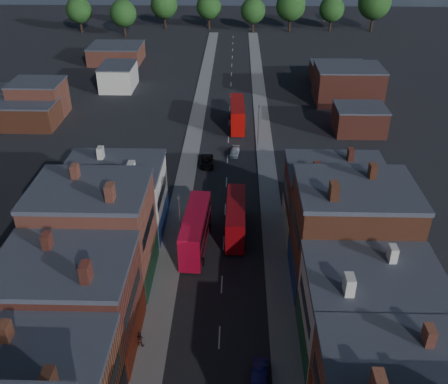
# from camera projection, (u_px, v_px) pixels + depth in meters

# --- Properties ---
(pavement_west) EXTENTS (3.00, 200.00, 0.12)m
(pavement_west) POSITION_uv_depth(u_px,v_px,m) (186.00, 175.00, 79.36)
(pavement_west) COLOR gray
(pavement_west) RESTS_ON ground
(pavement_east) EXTENTS (3.00, 200.00, 0.12)m
(pavement_east) POSITION_uv_depth(u_px,v_px,m) (268.00, 176.00, 79.06)
(pavement_east) COLOR gray
(pavement_east) RESTS_ON ground
(lamp_post_2) EXTENTS (0.25, 0.70, 8.12)m
(lamp_post_2) POSITION_uv_depth(u_px,v_px,m) (180.00, 220.00, 59.72)
(lamp_post_2) COLOR slate
(lamp_post_2) RESTS_ON ground
(lamp_post_3) EXTENTS (0.25, 0.70, 8.12)m
(lamp_post_3) POSITION_uv_depth(u_px,v_px,m) (258.00, 125.00, 85.39)
(lamp_post_3) COLOR slate
(lamp_post_3) RESTS_ON ground
(bus_0) EXTENTS (3.37, 11.47, 4.89)m
(bus_0) POSITION_uv_depth(u_px,v_px,m) (196.00, 229.00, 61.68)
(bus_0) COLOR red
(bus_0) RESTS_ON ground
(bus_1) EXTENTS (2.74, 10.47, 4.51)m
(bus_1) POSITION_uv_depth(u_px,v_px,m) (236.00, 218.00, 64.39)
(bus_1) COLOR #A20910
(bus_1) RESTS_ON ground
(bus_2) EXTENTS (3.11, 11.39, 4.89)m
(bus_2) POSITION_uv_depth(u_px,v_px,m) (237.00, 114.00, 95.13)
(bus_2) COLOR #9E0907
(bus_2) RESTS_ON ground
(car_1) EXTENTS (1.89, 4.18, 1.33)m
(car_1) POSITION_uv_depth(u_px,v_px,m) (259.00, 376.00, 45.03)
(car_1) COLOR #13114E
(car_1) RESTS_ON ground
(car_2) EXTENTS (2.50, 4.96, 1.35)m
(car_2) POSITION_uv_depth(u_px,v_px,m) (207.00, 162.00, 82.15)
(car_2) COLOR black
(car_2) RESTS_ON ground
(car_3) EXTENTS (1.93, 3.80, 1.06)m
(car_3) POSITION_uv_depth(u_px,v_px,m) (235.00, 152.00, 85.64)
(car_3) COLOR silver
(car_3) RESTS_ON ground
(ped_1) EXTENTS (0.90, 0.69, 1.64)m
(ped_1) POSITION_uv_depth(u_px,v_px,m) (140.00, 339.00, 48.50)
(ped_1) COLOR #421A1A
(ped_1) RESTS_ON pavement_west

